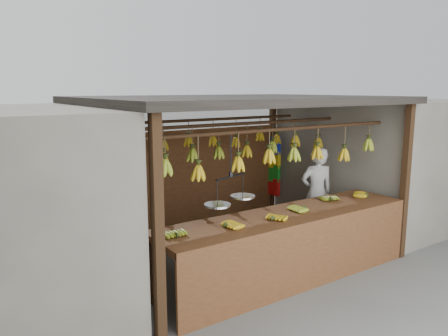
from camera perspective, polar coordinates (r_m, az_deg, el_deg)
ground at (r=6.86m, az=1.44°, el=-11.12°), size 80.00×80.00×0.00m
stall at (r=6.68m, az=-0.14°, el=5.71°), size 4.30×3.30×2.40m
neighbor_right at (r=9.08m, az=20.24°, el=1.09°), size 3.00×3.00×2.30m
counter at (r=5.76m, az=9.20°, el=-7.99°), size 3.76×0.86×0.96m
hanging_bananas at (r=6.45m, az=1.54°, el=2.43°), size 3.65×2.22×0.39m
balance_scale at (r=5.28m, az=0.87°, el=-3.89°), size 0.79×0.46×0.84m
vendor at (r=7.55m, az=12.00°, el=-3.18°), size 0.66×0.55×1.55m
bag_bundles at (r=8.79m, az=6.60°, el=0.23°), size 0.08×0.26×1.17m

